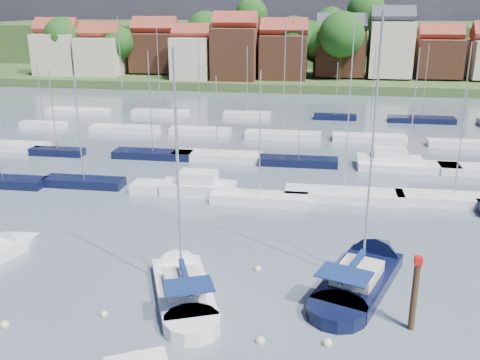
# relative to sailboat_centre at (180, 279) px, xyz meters

# --- Properties ---
(ground) EXTENTS (260.00, 260.00, 0.00)m
(ground) POSITION_rel_sailboat_centre_xyz_m (2.57, 37.05, -0.35)
(ground) COLOR #434F5B
(ground) RESTS_ON ground
(sailboat_centre) EXTENTS (7.47, 12.33, 16.31)m
(sailboat_centre) POSITION_rel_sailboat_centre_xyz_m (0.00, 0.00, 0.00)
(sailboat_centre) COLOR white
(sailboat_centre) RESTS_ON ground
(sailboat_navy) EXTENTS (7.95, 13.72, 18.38)m
(sailboat_navy) POSITION_rel_sailboat_centre_xyz_m (12.02, 3.34, -0.00)
(sailboat_navy) COLOR black
(sailboat_navy) RESTS_ON ground
(timber_piling) EXTENTS (0.40, 0.40, 6.67)m
(timber_piling) POSITION_rel_sailboat_centre_xyz_m (13.95, -2.84, 0.96)
(timber_piling) COLOR #4C331E
(timber_piling) RESTS_ON ground
(buoy_b) EXTENTS (0.49, 0.49, 0.49)m
(buoy_b) POSITION_rel_sailboat_centre_xyz_m (-8.46, -6.12, -0.35)
(buoy_b) COLOR beige
(buoy_b) RESTS_ON ground
(buoy_c) EXTENTS (0.46, 0.46, 0.46)m
(buoy_c) POSITION_rel_sailboat_centre_xyz_m (-3.40, -4.24, -0.35)
(buoy_c) COLOR beige
(buoy_c) RESTS_ON ground
(buoy_d) EXTENTS (0.51, 0.51, 0.51)m
(buoy_d) POSITION_rel_sailboat_centre_xyz_m (5.85, -5.40, -0.35)
(buoy_d) COLOR beige
(buoy_d) RESTS_ON ground
(buoy_e) EXTENTS (0.51, 0.51, 0.51)m
(buoy_e) POSITION_rel_sailboat_centre_xyz_m (4.71, 2.65, -0.35)
(buoy_e) COLOR beige
(buoy_e) RESTS_ON ground
(buoy_f) EXTENTS (0.54, 0.54, 0.54)m
(buoy_f) POSITION_rel_sailboat_centre_xyz_m (9.38, -5.06, -0.35)
(buoy_f) COLOR beige
(buoy_f) RESTS_ON ground
(buoy_g) EXTENTS (0.52, 0.52, 0.52)m
(buoy_g) POSITION_rel_sailboat_centre_xyz_m (1.62, -5.15, -0.35)
(buoy_g) COLOR #D85914
(buoy_g) RESTS_ON ground
(marina_field) EXTENTS (79.62, 41.41, 15.93)m
(marina_field) POSITION_rel_sailboat_centre_xyz_m (4.48, 32.20, 0.08)
(marina_field) COLOR white
(marina_field) RESTS_ON ground
(far_shore_town) EXTENTS (212.46, 90.00, 22.27)m
(far_shore_town) POSITION_rel_sailboat_centre_xyz_m (4.80, 129.72, 4.25)
(far_shore_town) COLOR #345028
(far_shore_town) RESTS_ON ground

